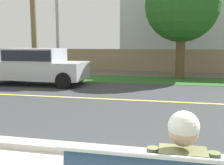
% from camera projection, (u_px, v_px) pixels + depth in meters
% --- Properties ---
extents(ground_plane, '(140.00, 140.00, 0.00)m').
position_uv_depth(ground_plane, '(134.00, 92.00, 9.74)').
color(ground_plane, '#665B4C').
extents(curb_edge, '(44.00, 0.30, 0.11)m').
position_uv_depth(curb_edge, '(86.00, 150.00, 4.27)').
color(curb_edge, '#ADA89E').
rests_on(curb_edge, ground_plane).
extents(street_asphalt, '(52.00, 8.00, 0.01)m').
position_uv_depth(street_asphalt, '(128.00, 100.00, 8.29)').
color(street_asphalt, '#383A3D').
rests_on(street_asphalt, ground_plane).
extents(road_centre_line, '(48.00, 0.14, 0.01)m').
position_uv_depth(road_centre_line, '(128.00, 100.00, 8.29)').
color(road_centre_line, '#E0CC4C').
rests_on(road_centre_line, ground_plane).
extents(far_verge_grass, '(48.00, 2.80, 0.02)m').
position_uv_depth(far_verge_grass, '(144.00, 80.00, 13.00)').
color(far_verge_grass, '#2D6026').
rests_on(far_verge_grass, ground_plane).
extents(car_silver_near, '(4.30, 1.86, 1.54)m').
position_uv_depth(car_silver_near, '(36.00, 65.00, 11.42)').
color(car_silver_near, '#B2B5BC').
rests_on(car_silver_near, ground_plane).
extents(garden_wall, '(13.00, 0.36, 1.40)m').
position_uv_depth(garden_wall, '(142.00, 60.00, 17.22)').
color(garden_wall, gray).
rests_on(garden_wall, ground_plane).
extents(house_across_street, '(10.88, 6.91, 6.70)m').
position_uv_depth(house_across_street, '(198.00, 20.00, 19.15)').
color(house_across_street, '#B7BCC1').
rests_on(house_across_street, ground_plane).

